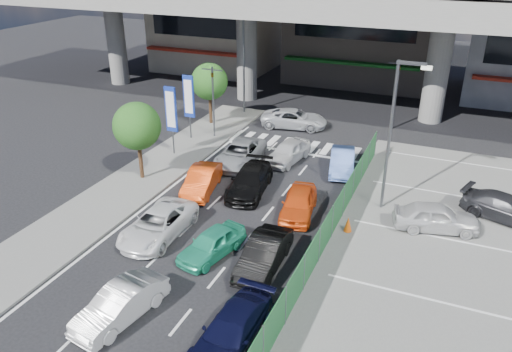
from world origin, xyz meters
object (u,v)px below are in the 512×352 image
at_px(taxi_teal_mid, 212,243).
at_px(crossing_wagon_silver, 294,119).
at_px(signboard_far, 189,98).
at_px(hatch_white_back_mid, 120,304).
at_px(sedan_white_front_mid, 288,152).
at_px(traffic_light_left, 213,85).
at_px(sedan_white_mid_left, 158,224).
at_px(kei_truck_front_right, 342,161).
at_px(tree_near, 137,126).
at_px(traffic_light_right, 398,78).
at_px(parked_sedan_dgrey, 507,208).
at_px(street_lamp_right, 395,125).
at_px(taxi_orange_right, 299,203).
at_px(sedan_black_mid, 250,181).
at_px(street_lamp_left, 246,56).
at_px(traffic_cone, 348,224).
at_px(parked_sedan_white, 436,217).
at_px(wagon_silver_front_left, 240,153).
at_px(hatch_black_mid_right, 264,254).
at_px(minivan_navy_back, 232,331).
at_px(tree_far, 209,82).
at_px(signboard_near, 171,111).

xyz_separation_m(taxi_teal_mid, crossing_wagon_silver, (-2.17, 17.87, 0.07)).
xyz_separation_m(signboard_far, hatch_white_back_mid, (7.02, -17.67, -2.39)).
bearing_deg(sedan_white_front_mid, traffic_light_left, 171.79).
bearing_deg(sedan_white_mid_left, kei_truck_front_right, 58.75).
xyz_separation_m(sedan_white_mid_left, taxi_teal_mid, (3.16, -0.45, -0.04)).
bearing_deg(signboard_far, tree_near, -85.10).
relative_size(traffic_light_right, crossing_wagon_silver, 1.03).
xyz_separation_m(crossing_wagon_silver, parked_sedan_dgrey, (14.65, -9.20, 0.01)).
height_order(street_lamp_right, taxi_orange_right, street_lamp_right).
height_order(sedan_white_mid_left, sedan_black_mid, sedan_black_mid).
bearing_deg(tree_near, sedan_black_mid, 8.38).
bearing_deg(street_lamp_left, traffic_cone, -51.06).
xyz_separation_m(sedan_white_front_mid, parked_sedan_white, (9.62, -5.26, 0.07)).
bearing_deg(crossing_wagon_silver, hatch_white_back_mid, 172.50).
height_order(street_lamp_left, wagon_silver_front_left, street_lamp_left).
bearing_deg(sedan_black_mid, parked_sedan_dgrey, 1.13).
relative_size(sedan_white_mid_left, hatch_black_mid_right, 1.16).
bearing_deg(minivan_navy_back, tree_near, 139.05).
distance_m(traffic_light_right, minivan_navy_back, 25.58).
bearing_deg(traffic_light_left, street_lamp_right, -24.16).
bearing_deg(kei_truck_front_right, tree_far, 146.02).
relative_size(tree_far, taxi_orange_right, 1.19).
bearing_deg(street_lamp_right, sedan_black_mid, -172.28).
distance_m(minivan_navy_back, sedan_black_mid, 12.07).
bearing_deg(crossing_wagon_silver, street_lamp_left, 60.83).
distance_m(traffic_light_right, sedan_white_front_mid, 10.95).
bearing_deg(parked_sedan_white, wagon_silver_front_left, 59.54).
relative_size(tree_far, parked_sedan_white, 1.16).
relative_size(taxi_teal_mid, wagon_silver_front_left, 0.75).
height_order(hatch_black_mid_right, sedan_white_front_mid, same).
xyz_separation_m(signboard_far, sedan_white_mid_left, (5.08, -12.10, -2.39)).
relative_size(street_lamp_left, tree_near, 1.67).
bearing_deg(sedan_black_mid, street_lamp_right, -0.18).
distance_m(signboard_near, taxi_teal_mid, 12.59).
distance_m(street_lamp_left, sedan_black_mid, 14.91).
relative_size(tree_far, traffic_cone, 6.15).
relative_size(street_lamp_right, parked_sedan_white, 1.94).
bearing_deg(signboard_near, traffic_light_left, 75.98).
height_order(signboard_far, traffic_cone, signboard_far).
relative_size(street_lamp_left, crossing_wagon_silver, 1.59).
bearing_deg(street_lamp_left, kei_truck_front_right, -38.78).
bearing_deg(traffic_cone, traffic_light_right, 91.45).
relative_size(minivan_navy_back, parked_sedan_dgrey, 1.00).
bearing_deg(street_lamp_left, traffic_light_left, -88.80).
height_order(tree_near, sedan_white_mid_left, tree_near).
bearing_deg(tree_far, traffic_cone, -40.33).
height_order(tree_far, taxi_teal_mid, tree_far).
xyz_separation_m(street_lamp_left, hatch_white_back_mid, (5.74, -24.68, -4.10)).
relative_size(crossing_wagon_silver, parked_sedan_dgrey, 1.12).
height_order(hatch_white_back_mid, parked_sedan_white, parked_sedan_white).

